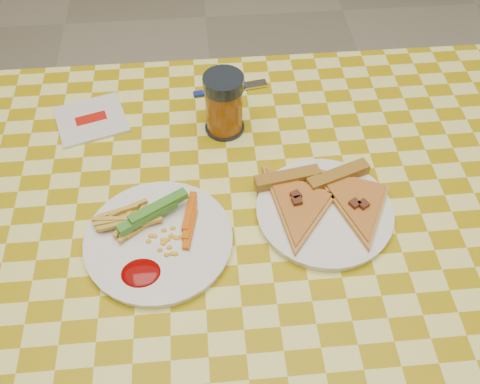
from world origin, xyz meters
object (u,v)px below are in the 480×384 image
plate_left (159,241)px  drink_glass (224,104)px  table (234,252)px  plate_right (324,213)px

plate_left → drink_glass: bearing=64.3°
table → plate_left: (-0.12, -0.02, 0.08)m
plate_left → drink_glass: size_ratio=1.90×
drink_glass → plate_left: bearing=-115.7°
plate_right → drink_glass: (-0.15, 0.22, 0.05)m
plate_left → plate_right: same height
table → plate_right: size_ratio=5.89×
table → plate_right: plate_right is taller
drink_glass → table: bearing=-90.2°
table → drink_glass: drink_glass is taller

